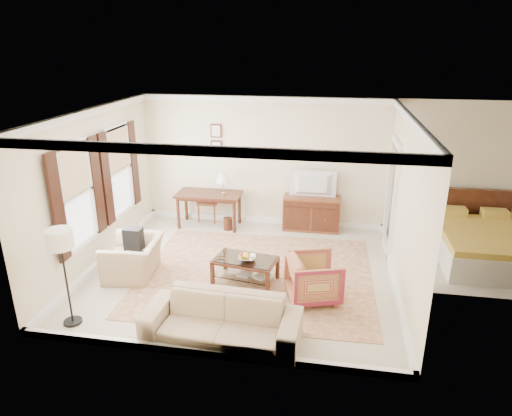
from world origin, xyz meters
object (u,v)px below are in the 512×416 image
(writing_desk, at_px, (209,198))
(sofa, at_px, (222,314))
(striped_armchair, at_px, (314,276))
(club_armchair, at_px, (133,252))
(coffee_table, at_px, (245,264))
(tv, at_px, (313,176))
(sideboard, at_px, (311,213))

(writing_desk, distance_m, sofa, 4.31)
(striped_armchair, bearing_deg, club_armchair, 67.94)
(club_armchair, bearing_deg, coffee_table, 87.72)
(tv, xyz_separation_m, club_armchair, (-3.02, -2.68, -0.79))
(tv, distance_m, sofa, 4.47)
(coffee_table, height_order, club_armchair, club_armchair)
(tv, bearing_deg, coffee_table, 68.88)
(writing_desk, height_order, sideboard, writing_desk)
(tv, bearing_deg, sideboard, -90.00)
(striped_armchair, relative_size, sofa, 0.38)
(sideboard, relative_size, sofa, 0.57)
(striped_armchair, bearing_deg, tv, -13.32)
(sideboard, relative_size, tv, 1.29)
(writing_desk, bearing_deg, sideboard, 4.75)
(tv, bearing_deg, sofa, 76.88)
(coffee_table, relative_size, striped_armchair, 1.40)
(writing_desk, bearing_deg, striped_armchair, -47.76)
(sideboard, relative_size, club_armchair, 1.19)
(writing_desk, xyz_separation_m, sofa, (1.31, -4.10, -0.25))
(striped_armchair, bearing_deg, coffee_table, 55.66)
(sideboard, bearing_deg, coffee_table, -110.97)
(tv, xyz_separation_m, sofa, (-1.00, -4.28, -0.82))
(tv, height_order, coffee_table, tv)
(club_armchair, bearing_deg, sofa, 46.53)
(tv, height_order, sofa, tv)
(sideboard, bearing_deg, sofa, -103.06)
(tv, relative_size, coffee_table, 0.83)
(tv, distance_m, striped_armchair, 3.07)
(writing_desk, relative_size, striped_armchair, 1.75)
(writing_desk, xyz_separation_m, club_armchair, (-0.72, -2.51, -0.22))
(tv, xyz_separation_m, coffee_table, (-0.99, -2.57, -0.91))
(sideboard, bearing_deg, club_armchair, -138.23)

